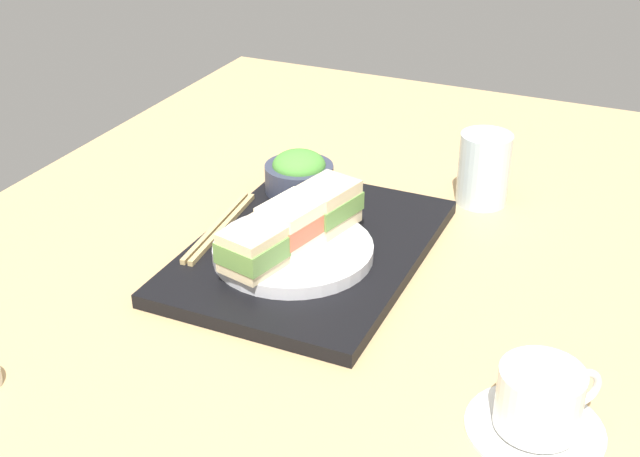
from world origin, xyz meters
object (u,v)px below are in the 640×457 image
at_px(sandwich_plate, 293,250).
at_px(chopsticks_pair, 220,227).
at_px(sandwich_near, 327,205).
at_px(sandwich_far, 255,248).
at_px(salad_bowl, 299,173).
at_px(coffee_cup, 539,404).
at_px(sandwich_middle, 293,224).
at_px(drinking_glass, 484,169).

height_order(sandwich_plate, chopsticks_pair, sandwich_plate).
bearing_deg(sandwich_near, chopsticks_pair, -73.44).
bearing_deg(sandwich_far, sandwich_near, 164.67).
relative_size(sandwich_plate, sandwich_far, 2.21).
bearing_deg(sandwich_far, salad_bowl, -166.66).
relative_size(sandwich_near, salad_bowl, 0.94).
bearing_deg(coffee_cup, sandwich_near, -126.11).
bearing_deg(sandwich_middle, sandwich_plate, 1.79).
bearing_deg(drinking_glass, sandwich_near, -34.62).
distance_m(sandwich_far, salad_bowl, 0.25).
xyz_separation_m(sandwich_plate, sandwich_far, (0.07, -0.02, 0.03)).
height_order(salad_bowl, coffee_cup, salad_bowl).
distance_m(salad_bowl, coffee_cup, 0.55).
xyz_separation_m(sandwich_near, sandwich_far, (0.13, -0.04, -0.00)).
distance_m(sandwich_plate, coffee_cup, 0.39).
relative_size(sandwich_far, chopsticks_pair, 0.46).
distance_m(sandwich_plate, chopsticks_pair, 0.12).
bearing_deg(chopsticks_pair, drinking_glass, 131.96).
distance_m(sandwich_plate, sandwich_near, 0.08).
height_order(chopsticks_pair, coffee_cup, coffee_cup).
distance_m(chopsticks_pair, coffee_cup, 0.51).
height_order(sandwich_middle, drinking_glass, drinking_glass).
height_order(sandwich_far, coffee_cup, sandwich_far).
bearing_deg(sandwich_far, chopsticks_pair, -130.72).
xyz_separation_m(sandwich_plate, chopsticks_pair, (-0.02, -0.12, -0.01)).
distance_m(sandwich_middle, coffee_cup, 0.39).
bearing_deg(drinking_glass, sandwich_middle, -30.77).
bearing_deg(drinking_glass, sandwich_far, -28.18).
relative_size(sandwich_middle, salad_bowl, 0.93).
bearing_deg(sandwich_far, drinking_glass, 151.82).
xyz_separation_m(sandwich_middle, drinking_glass, (-0.29, 0.17, -0.01)).
distance_m(sandwich_middle, drinking_glass, 0.34).
xyz_separation_m(sandwich_near, salad_bowl, (-0.11, -0.09, -0.02)).
bearing_deg(sandwich_plate, chopsticks_pair, -101.11).
xyz_separation_m(sandwich_plate, sandwich_middle, (-0.00, -0.00, 0.04)).
distance_m(sandwich_middle, salad_bowl, 0.19).
bearing_deg(coffee_cup, chopsticks_pair, -112.92).
height_order(sandwich_far, chopsticks_pair, sandwich_far).
xyz_separation_m(sandwich_far, coffee_cup, (0.11, 0.37, -0.03)).
relative_size(sandwich_far, coffee_cup, 0.69).
bearing_deg(sandwich_plate, sandwich_far, -15.33).
bearing_deg(sandwich_plate, sandwich_middle, -178.21).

